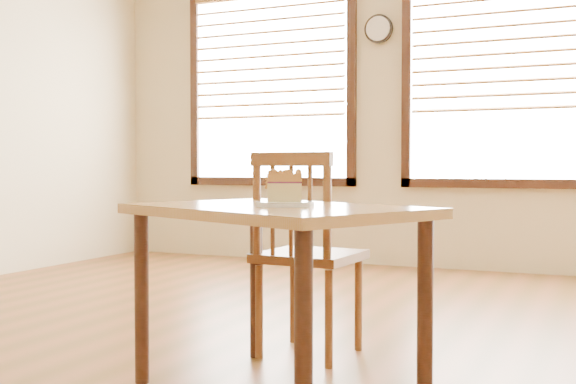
# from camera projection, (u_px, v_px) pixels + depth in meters

# --- Properties ---
(window_left) EXTENTS (1.76, 0.10, 1.96)m
(window_left) POSITION_uv_depth(u_px,v_px,m) (270.00, 73.00, 6.99)
(window_left) COLOR white
(window_left) RESTS_ON room_shell
(window_right) EXTENTS (1.76, 0.10, 1.96)m
(window_right) POSITION_uv_depth(u_px,v_px,m) (504.00, 59.00, 6.09)
(window_right) COLOR white
(window_right) RESTS_ON room_shell
(wall_clock) EXTENTS (0.26, 0.05, 0.26)m
(wall_clock) POSITION_uv_depth(u_px,v_px,m) (379.00, 29.00, 6.51)
(wall_clock) COLOR black
(wall_clock) RESTS_ON room_shell
(cafe_table_main) EXTENTS (1.34, 1.15, 0.75)m
(cafe_table_main) POSITION_uv_depth(u_px,v_px,m) (275.00, 233.00, 2.82)
(cafe_table_main) COLOR #A2713F
(cafe_table_main) RESTS_ON ground
(cafe_chair_main) EXTENTS (0.47, 0.47, 0.98)m
(cafe_chair_main) POSITION_uv_depth(u_px,v_px,m) (306.00, 253.00, 3.41)
(cafe_chair_main) COLOR brown
(cafe_chair_main) RESTS_ON ground
(plate) EXTENTS (0.23, 0.23, 0.02)m
(plate) POSITION_uv_depth(u_px,v_px,m) (285.00, 204.00, 2.78)
(plate) COLOR white
(plate) RESTS_ON cafe_table_main
(cake_slice) EXTENTS (0.16, 0.14, 0.13)m
(cake_slice) POSITION_uv_depth(u_px,v_px,m) (285.00, 186.00, 2.78)
(cake_slice) COLOR #CCC273
(cake_slice) RESTS_ON plate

